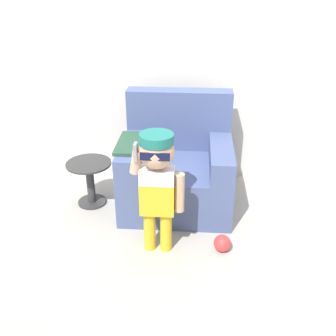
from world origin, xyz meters
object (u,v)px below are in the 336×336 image
object	(u,v)px
armchair	(177,168)
person_child	(157,176)
toy_ball	(222,243)
side_table	(90,179)

from	to	relation	value
armchair	person_child	xyz separation A→B (m)	(-0.10, -0.75, 0.31)
armchair	person_child	size ratio (longest dim) A/B	1.02
armchair	toy_ball	size ratio (longest dim) A/B	7.31
person_child	side_table	world-z (taller)	person_child
armchair	side_table	world-z (taller)	armchair
side_table	toy_ball	bearing A→B (deg)	-27.35
armchair	side_table	distance (m)	0.82
person_child	toy_ball	size ratio (longest dim) A/B	7.16
armchair	toy_ball	world-z (taller)	armchair
toy_ball	armchair	bearing A→B (deg)	119.02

